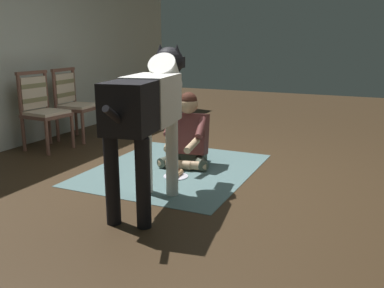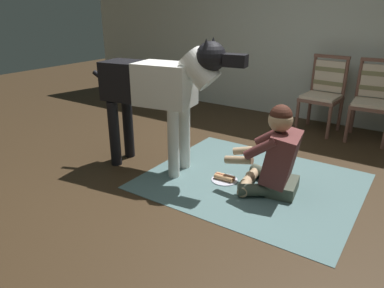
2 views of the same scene
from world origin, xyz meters
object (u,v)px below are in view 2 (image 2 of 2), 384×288
Objects in this scene: dining_chair_right_of_pair at (374,96)px; person_sitting_on_floor at (275,157)px; hot_dog_on_plate at (225,178)px; dining_chair_left_of_pair at (324,90)px; large_dog at (159,88)px.

person_sitting_on_floor is at bearing -103.24° from dining_chair_right_of_pair.
dining_chair_left_of_pair is at bearing 80.84° from hot_dog_on_plate.
dining_chair_right_of_pair is at bearing 53.20° from large_dog.
dining_chair_left_of_pair is 1.21× the size of person_sitting_on_floor.
large_dog is 6.42× the size of hot_dog_on_plate.
person_sitting_on_floor is 1.27m from large_dog.
dining_chair_right_of_pair is (0.59, 0.00, 0.00)m from dining_chair_left_of_pair.
person_sitting_on_floor is 0.50× the size of large_dog.
person_sitting_on_floor is at bearing 8.96° from large_dog.
dining_chair_right_of_pair is 3.87× the size of hot_dog_on_plate.
person_sitting_on_floor is (0.13, -1.97, -0.21)m from dining_chair_left_of_pair.
dining_chair_left_of_pair is 1.99m from person_sitting_on_floor.
dining_chair_left_of_pair reaches higher than hot_dog_on_plate.
person_sitting_on_floor reaches higher than hot_dog_on_plate.
hot_dog_on_plate is (-0.33, -2.04, -0.52)m from dining_chair_left_of_pair.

